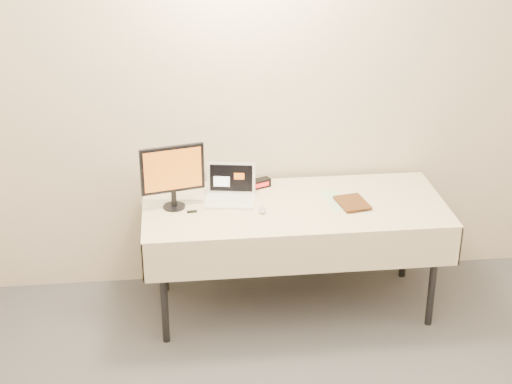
{
  "coord_description": "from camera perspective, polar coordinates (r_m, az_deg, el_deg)",
  "views": [
    {
      "loc": [
        -0.72,
        -2.24,
        2.82
      ],
      "look_at": [
        -0.24,
        1.99,
        0.86
      ],
      "focal_mm": 55.0,
      "sensor_mm": 36.0,
      "label": 1
    }
  ],
  "objects": [
    {
      "name": "monitor",
      "position": [
        4.71,
        -6.09,
        1.44
      ],
      "size": [
        0.38,
        0.16,
        0.4
      ],
      "rotation": [
        0.0,
        0.0,
        0.22
      ],
      "color": "black",
      "rests_on": "table"
    },
    {
      "name": "usb_dongle",
      "position": [
        4.73,
        -4.68,
        -1.43
      ],
      "size": [
        0.06,
        0.02,
        0.01
      ],
      "primitive_type": "cube",
      "rotation": [
        0.0,
        0.0,
        0.1
      ],
      "color": "black",
      "rests_on": "table"
    },
    {
      "name": "clicker",
      "position": [
        4.72,
        0.46,
        -1.32
      ],
      "size": [
        0.05,
        0.09,
        0.02
      ],
      "primitive_type": "ellipsoid",
      "rotation": [
        0.0,
        0.0,
        -0.09
      ],
      "color": "#BDBDC0",
      "rests_on": "table"
    },
    {
      "name": "table",
      "position": [
        4.85,
        2.8,
        -1.57
      ],
      "size": [
        1.86,
        0.81,
        0.74
      ],
      "color": "black",
      "rests_on": "ground"
    },
    {
      "name": "paper_form",
      "position": [
        4.89,
        5.75,
        -0.6
      ],
      "size": [
        0.17,
        0.32,
        0.0
      ],
      "primitive_type": "cube",
      "rotation": [
        0.0,
        0.0,
        0.17
      ],
      "color": "#BFECBB",
      "rests_on": "table"
    },
    {
      "name": "book",
      "position": [
        4.77,
        6.15,
        0.18
      ],
      "size": [
        0.17,
        0.05,
        0.23
      ],
      "primitive_type": "imported",
      "rotation": [
        0.0,
        0.0,
        0.17
      ],
      "color": "brown",
      "rests_on": "table"
    },
    {
      "name": "alarm_clock",
      "position": [
        5.03,
        0.29,
        0.64
      ],
      "size": [
        0.15,
        0.1,
        0.06
      ],
      "rotation": [
        0.0,
        0.0,
        0.4
      ],
      "color": "black",
      "rests_on": "table"
    },
    {
      "name": "laptop",
      "position": [
        4.86,
        -1.88,
        0.04
      ],
      "size": [
        0.34,
        0.29,
        0.21
      ],
      "rotation": [
        0.0,
        0.0,
        -0.17
      ],
      "color": "white",
      "rests_on": "table"
    },
    {
      "name": "back_wall",
      "position": [
        5.02,
        2.15,
        7.66
      ],
      "size": [
        4.0,
        0.1,
        2.7
      ],
      "primitive_type": "cube",
      "color": "beige",
      "rests_on": "ground"
    }
  ]
}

